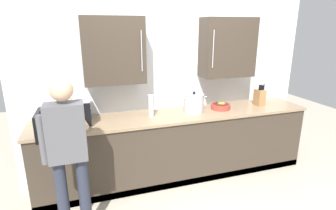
% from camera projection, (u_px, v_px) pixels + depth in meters
% --- Properties ---
extents(back_wall_tiled, '(4.09, 0.44, 2.64)m').
position_uv_depth(back_wall_tiled, '(170.00, 71.00, 3.63)').
color(back_wall_tiled, silver).
rests_on(back_wall_tiled, ground_plane).
extents(counter_unit, '(3.67, 0.64, 0.90)m').
position_uv_depth(counter_unit, '(177.00, 145.00, 3.63)').
color(counter_unit, '#3D3328').
rests_on(counter_unit, ground_plane).
extents(microwave_oven, '(0.54, 0.73, 0.30)m').
position_uv_depth(microwave_oven, '(65.00, 113.00, 3.08)').
color(microwave_oven, '#B7BABF').
rests_on(microwave_oven, counter_unit).
extents(knife_block, '(0.11, 0.15, 0.32)m').
position_uv_depth(knife_block, '(260.00, 97.00, 3.86)').
color(knife_block, '#A37547').
rests_on(knife_block, counter_unit).
extents(stock_pot, '(0.37, 0.27, 0.28)m').
position_uv_depth(stock_pot, '(194.00, 103.00, 3.54)').
color(stock_pot, '#B7BABF').
rests_on(stock_pot, counter_unit).
extents(thermos_flask, '(0.08, 0.08, 0.28)m').
position_uv_depth(thermos_flask, '(151.00, 106.00, 3.37)').
color(thermos_flask, '#B7BABF').
rests_on(thermos_flask, counter_unit).
extents(fruit_bowl, '(0.27, 0.27, 0.10)m').
position_uv_depth(fruit_bowl, '(221.00, 106.00, 3.70)').
color(fruit_bowl, '#AD3D33').
rests_on(fruit_bowl, counter_unit).
extents(person_figure, '(0.44, 0.56, 1.58)m').
position_uv_depth(person_figure, '(68.00, 147.00, 2.44)').
color(person_figure, '#282D3D').
rests_on(person_figure, ground_plane).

